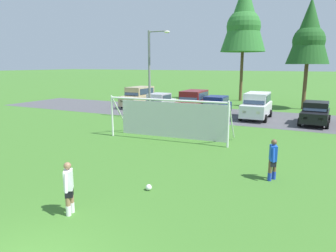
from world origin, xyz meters
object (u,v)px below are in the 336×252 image
soccer_goal (171,118)px  parked_car_slot_right (315,113)px  soccer_ball (149,187)px  player_midfield_center (273,160)px  parked_car_slot_center_right (257,106)px  parked_car_slot_center (216,106)px  street_lamp (151,74)px  parked_car_slot_left (159,102)px  parked_car_slot_center_left (193,102)px  player_striker_near (69,188)px  parked_car_slot_far_left (139,97)px

soccer_goal → parked_car_slot_right: size_ratio=1.76×
soccer_ball → player_midfield_center: player_midfield_center is taller
soccer_goal → parked_car_slot_center_right: 9.95m
player_midfield_center → parked_car_slot_center: parked_car_slot_center is taller
player_midfield_center → street_lamp: (-11.00, 9.97, 2.86)m
soccer_ball → parked_car_slot_left: parked_car_slot_left is taller
parked_car_slot_center_left → parked_car_slot_center: 2.02m
parked_car_slot_center_right → soccer_goal: bearing=-109.8°
soccer_ball → player_midfield_center: size_ratio=0.13×
player_midfield_center → soccer_goal: bearing=145.6°
parked_car_slot_right → parked_car_slot_left: bearing=177.6°
parked_car_slot_center_left → parked_car_slot_center: parked_car_slot_center_left is taller
parked_car_slot_left → parked_car_slot_right: 13.65m
soccer_goal → parked_car_slot_right: bearing=48.4°
soccer_goal → parked_car_slot_center_left: soccer_goal is taller
parked_car_slot_right → street_lamp: bearing=-164.8°
soccer_ball → player_striker_near: bearing=-115.3°
street_lamp → soccer_goal: bearing=-51.1°
parked_car_slot_far_left → parked_car_slot_right: size_ratio=1.09×
parked_car_slot_left → parked_car_slot_center_left: 3.71m
soccer_goal → player_midfield_center: bearing=-34.4°
parked_car_slot_center_right → street_lamp: street_lamp is taller
parked_car_slot_far_left → parked_car_slot_center_right: bearing=-7.0°
player_striker_near → parked_car_slot_right: 19.95m
soccer_ball → street_lamp: bearing=118.9°
soccer_ball → parked_car_slot_left: (-8.61, 16.89, 0.77)m
soccer_ball → street_lamp: street_lamp is taller
soccer_ball → soccer_goal: size_ratio=0.03×
parked_car_slot_far_left → parked_car_slot_left: (3.13, -1.54, -0.24)m
parked_car_slot_far_left → player_midfield_center: bearing=-44.7°
parked_car_slot_center_left → parked_car_slot_left: bearing=175.9°
parked_car_slot_center_right → parked_car_slot_right: size_ratio=1.08×
parked_car_slot_far_left → street_lamp: bearing=-50.0°
parked_car_slot_center → parked_car_slot_center_right: (3.52, 0.01, 0.24)m
parked_car_slot_left → street_lamp: 5.00m
soccer_goal → parked_car_slot_far_left: 14.10m
player_midfield_center → parked_car_slot_left: size_ratio=0.39×
soccer_ball → player_striker_near: 2.98m
soccer_goal → parked_car_slot_left: soccer_goal is taller
soccer_ball → player_midfield_center: 4.93m
parked_car_slot_center_right → street_lamp: (-7.78, -3.89, 2.57)m
soccer_goal → parked_car_slot_center_right: size_ratio=1.63×
parked_car_slot_far_left → parked_car_slot_center: parked_car_slot_far_left is taller
soccer_ball → soccer_goal: bearing=110.2°
soccer_ball → parked_car_slot_far_left: bearing=122.5°
player_midfield_center → parked_car_slot_center_left: bearing=122.7°
parked_car_slot_center_left → street_lamp: 4.98m
parked_car_slot_center_left → player_striker_near: bearing=-79.2°
parked_car_slot_left → parked_car_slot_center_right: bearing=0.1°
street_lamp → player_striker_near: bearing=-69.2°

